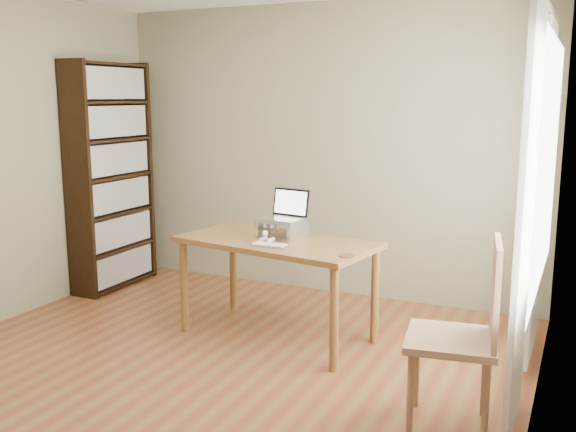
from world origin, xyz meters
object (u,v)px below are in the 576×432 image
object	(u,v)px
desk	(277,252)
keyboard	(269,245)
bookshelf	(111,176)
laptop	(285,211)
cat	(280,229)
chair	(468,329)

from	to	relation	value
desk	keyboard	world-z (taller)	keyboard
bookshelf	keyboard	world-z (taller)	bookshelf
laptop	keyboard	bearing A→B (deg)	-73.28
bookshelf	cat	world-z (taller)	bookshelf
bookshelf	cat	xyz separation A→B (m)	(1.97, -0.45, -0.24)
bookshelf	cat	size ratio (longest dim) A/B	4.45
desk	keyboard	bearing A→B (deg)	-68.57
bookshelf	chair	xyz separation A→B (m)	(3.51, -1.37, -0.47)
keyboard	cat	distance (m)	0.34
cat	keyboard	bearing A→B (deg)	-73.69
desk	keyboard	xyz separation A→B (m)	(0.05, -0.22, 0.10)
bookshelf	keyboard	xyz separation A→B (m)	(2.05, -0.78, -0.29)
bookshelf	chair	world-z (taller)	bookshelf
bookshelf	chair	bearing A→B (deg)	-21.28
bookshelf	desk	distance (m)	2.11
cat	chair	world-z (taller)	chair
laptop	cat	xyz separation A→B (m)	(-0.03, -0.02, -0.13)
keyboard	chair	distance (m)	1.59
desk	chair	world-z (taller)	chair
cat	chair	xyz separation A→B (m)	(1.54, -0.92, -0.23)
bookshelf	keyboard	bearing A→B (deg)	-20.83
desk	keyboard	distance (m)	0.25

